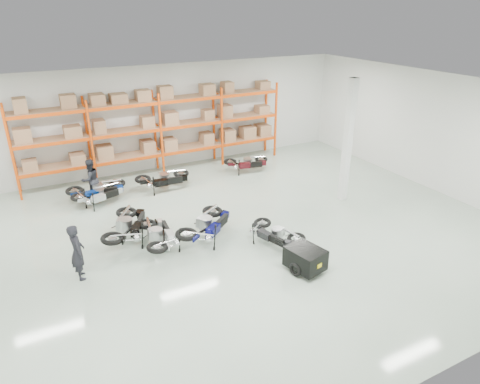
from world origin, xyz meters
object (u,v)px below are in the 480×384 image
moto_black_far_left (128,222)px  moto_back_a (97,187)px  person_back (91,179)px  moto_blue_centre (207,221)px  trailer (305,258)px  moto_silver_left (159,231)px  moto_touring_right (275,230)px  moto_back_d (247,160)px  moto_back_c (163,176)px  person_left (77,252)px  moto_back_b (99,191)px

moto_black_far_left → moto_back_a: bearing=-57.3°
moto_black_far_left → person_back: (-0.45, 3.73, 0.15)m
moto_blue_centre → trailer: moto_blue_centre is taller
moto_silver_left → moto_black_far_left: 1.15m
moto_silver_left → moto_touring_right: bearing=159.8°
moto_silver_left → moto_back_d: 6.99m
moto_blue_centre → moto_black_far_left: 2.45m
moto_back_d → person_back: person_back is taller
moto_back_a → moto_silver_left: bearing=-166.5°
moto_silver_left → moto_black_far_left: size_ratio=0.90×
moto_back_a → person_back: (-0.14, 0.33, 0.20)m
moto_back_a → moto_touring_right: bearing=-143.9°
moto_back_a → moto_back_d: size_ratio=1.10×
moto_back_c → person_left: (-3.90, -4.73, 0.22)m
moto_black_far_left → moto_back_a: moto_black_far_left is taller
moto_back_b → person_back: size_ratio=1.09×
moto_back_a → moto_back_d: bearing=-88.4°
moto_silver_left → moto_back_d: (5.40, 4.44, -0.04)m
moto_silver_left → moto_back_a: moto_back_a is taller
trailer → moto_back_b: (-4.15, 7.05, 0.11)m
moto_blue_centre → moto_back_c: 4.38m
moto_black_far_left → trailer: moto_black_far_left is taller
person_left → trailer: bearing=-115.7°
trailer → moto_black_far_left: bearing=121.3°
moto_back_c → person_left: bearing=144.7°
moto_silver_left → moto_back_c: moto_back_c is taller
moto_back_a → person_left: (-1.36, -4.82, 0.22)m
moto_blue_centre → moto_back_c: size_ratio=1.08×
moto_touring_right → moto_back_b: 6.86m
moto_black_far_left → moto_back_c: 3.99m
moto_silver_left → moto_touring_right: 3.49m
moto_blue_centre → moto_back_b: size_ratio=1.19×
trailer → moto_back_d: moto_back_d is taller
moto_back_a → person_left: person_left is taller
trailer → moto_back_d: 7.84m
trailer → moto_back_d: (2.25, 7.52, 0.11)m
moto_black_far_left → person_left: size_ratio=1.29×
moto_black_far_left → moto_back_b: (-0.29, 3.08, -0.11)m
person_back → moto_back_d: bearing=156.0°
moto_back_a → moto_back_b: size_ratio=1.11×
moto_blue_centre → moto_touring_right: (1.65, -1.31, -0.11)m
moto_touring_right → person_back: person_back is taller
person_back → moto_black_far_left: bearing=74.4°
moto_touring_right → moto_back_b: (-4.15, 5.46, 0.01)m
moto_back_a → moto_back_b: moto_back_a is taller
person_left → moto_back_d: bearing=-58.3°
moto_touring_right → person_left: bearing=153.2°
moto_touring_right → moto_back_b: bearing=110.2°
moto_back_a → moto_back_b: (0.02, -0.32, -0.06)m
moto_black_far_left → moto_back_d: 7.06m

